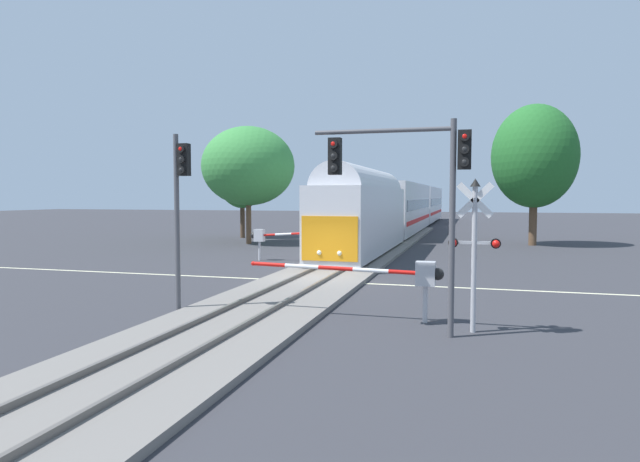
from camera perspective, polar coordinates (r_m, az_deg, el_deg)
The scene contains 12 objects.
ground_plane at distance 23.86m, azimuth -0.51°, elevation -5.27°, with size 220.00×220.00×0.00m, color #333338.
road_centre_stripe at distance 23.86m, azimuth -0.51°, elevation -5.26°, with size 44.00×0.20×0.01m.
railway_track at distance 23.84m, azimuth -0.51°, elevation -5.05°, with size 4.40×80.00×0.32m.
commuter_train at distance 56.30m, azimuth 9.04°, elevation 2.60°, with size 3.04×65.58×5.16m.
crossing_gate_near at distance 16.30m, azimuth 8.55°, elevation -4.49°, with size 6.00×0.40×1.80m.
crossing_signal_mast at distance 15.26m, azimuth 15.79°, elevation -0.83°, with size 1.36×0.44×4.17m.
crossing_gate_far at distance 31.43m, azimuth -5.38°, elevation -0.52°, with size 5.48×0.40×1.84m.
traffic_signal_near_right at distance 14.61m, azimuth 9.65°, elevation 5.84°, with size 4.14×0.38×5.68m.
traffic_signal_median at distance 17.67m, azimuth -14.39°, elevation 3.77°, with size 0.53×0.38×5.63m.
oak_behind_train at distance 42.90m, azimuth -7.49°, elevation 6.72°, with size 7.18×7.18×9.08m.
pine_left_background at distance 49.19m, azimuth -8.13°, elevation 6.30°, with size 4.90×4.90×9.42m.
oak_far_right at distance 44.21m, azimuth 21.45°, elevation 7.24°, with size 6.25×6.25×10.55m.
Camera 1 is at (6.61, -22.62, 3.69)m, focal length 30.70 mm.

